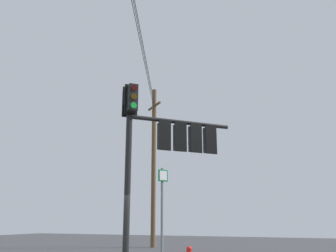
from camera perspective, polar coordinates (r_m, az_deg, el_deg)
The scene contains 3 objects.
signal_mast_assembly at distance 12.02m, azimuth -1.29°, elevation -2.12°, with size 3.12×3.08×6.12m.
utility_pole_wooden at distance 25.07m, azimuth -2.30°, elevation -5.85°, with size 1.59×1.46×10.98m.
route_sign_primary at distance 9.56m, azimuth -0.94°, elevation -14.54°, with size 0.18×0.26×3.10m.
Camera 1 is at (5.11, -9.86, 1.76)m, focal length 38.33 mm.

